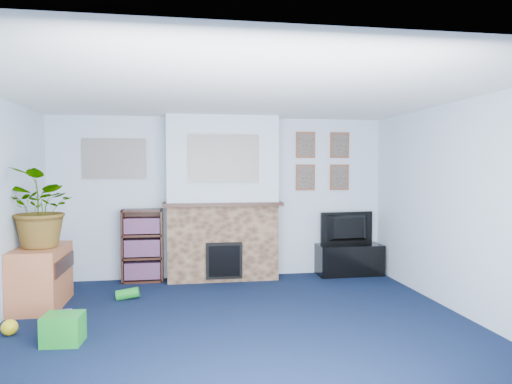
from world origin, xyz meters
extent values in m
cube|color=#0D1834|center=(0.00, 0.00, 0.00)|extent=(5.00, 4.50, 0.01)
cube|color=white|center=(0.00, 0.00, 2.40)|extent=(5.00, 4.50, 0.01)
cube|color=silver|center=(0.00, 2.25, 1.20)|extent=(5.00, 0.04, 2.40)
cube|color=silver|center=(0.00, -2.25, 1.20)|extent=(5.00, 0.04, 2.40)
cube|color=silver|center=(2.50, 0.00, 1.20)|extent=(0.04, 4.50, 2.40)
cube|color=brown|center=(0.00, 2.05, 0.55)|extent=(1.60, 0.40, 1.10)
cube|color=brown|center=(0.00, 2.05, 1.75)|extent=(1.60, 0.40, 1.30)
cube|color=brown|center=(0.00, 2.02, 1.12)|extent=(1.72, 0.50, 0.05)
cube|color=brown|center=(0.00, 1.84, 0.32)|extent=(0.52, 0.08, 0.52)
cube|color=brown|center=(0.00, 1.80, 0.32)|extent=(0.44, 0.02, 0.44)
cube|color=gray|center=(0.00, 1.84, 1.78)|extent=(1.00, 0.03, 0.68)
cube|color=gray|center=(-1.55, 2.23, 1.78)|extent=(0.90, 0.03, 0.58)
cube|color=brown|center=(1.30, 2.23, 2.00)|extent=(0.30, 0.03, 0.40)
cube|color=brown|center=(1.85, 2.23, 2.00)|extent=(0.30, 0.03, 0.40)
cube|color=brown|center=(1.30, 2.23, 1.50)|extent=(0.30, 0.03, 0.40)
cube|color=brown|center=(1.85, 2.23, 1.50)|extent=(0.30, 0.03, 0.40)
cube|color=black|center=(1.95, 2.03, 0.23)|extent=(0.99, 0.42, 0.47)
imported|color=black|center=(1.95, 2.05, 0.72)|extent=(0.87, 0.19, 0.49)
cube|color=black|center=(-1.16, 2.23, 0.53)|extent=(0.58, 0.02, 1.05)
cube|color=black|center=(-1.43, 2.10, 0.53)|extent=(0.03, 0.28, 1.05)
cube|color=black|center=(-0.88, 2.10, 0.53)|extent=(0.03, 0.28, 1.05)
cube|color=black|center=(-1.16, 2.10, 0.01)|extent=(0.56, 0.28, 0.03)
cube|color=black|center=(-1.16, 2.10, 0.35)|extent=(0.56, 0.28, 0.03)
cube|color=black|center=(-1.16, 2.10, 0.68)|extent=(0.56, 0.28, 0.03)
cube|color=black|center=(-1.16, 2.10, 1.04)|extent=(0.56, 0.28, 0.03)
cube|color=black|center=(-1.16, 2.09, 0.17)|extent=(0.50, 0.22, 0.24)
cube|color=black|center=(-1.16, 2.09, 0.50)|extent=(0.50, 0.22, 0.24)
cube|color=black|center=(-1.16, 2.09, 0.82)|extent=(0.50, 0.22, 0.22)
cube|color=#B8633B|center=(-2.24, 1.06, 0.35)|extent=(0.51, 0.92, 0.71)
imported|color=#26661E|center=(-2.19, 1.01, 1.18)|extent=(1.12, 1.10, 0.94)
cube|color=gold|center=(-0.05, 2.00, 1.22)|extent=(0.11, 0.07, 0.15)
cylinder|color=#B2BFC6|center=(0.29, 2.00, 1.23)|extent=(0.05, 0.05, 0.18)
sphere|color=gray|center=(-0.60, 2.00, 1.22)|extent=(0.15, 0.15, 0.15)
cylinder|color=purple|center=(0.77, 2.00, 1.21)|extent=(0.07, 0.07, 0.13)
cube|color=#198C26|center=(-1.69, -0.19, 0.14)|extent=(0.37, 0.31, 0.28)
sphere|color=yellow|center=(-2.27, 0.11, 0.09)|extent=(0.16, 0.16, 0.16)
cube|color=purple|center=(-1.76, 0.03, 0.11)|extent=(0.22, 0.22, 0.23)
cylinder|color=#198C26|center=(-1.27, 1.20, 0.07)|extent=(0.29, 0.13, 0.17)
camera|label=1|loc=(-0.56, -4.61, 1.64)|focal=32.00mm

